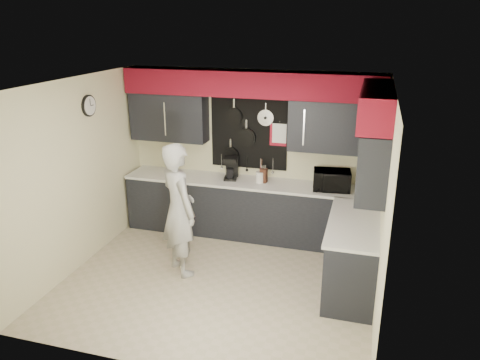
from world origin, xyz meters
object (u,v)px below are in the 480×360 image
(coffee_maker, at_px, (231,167))
(person, at_px, (179,210))
(utensil_crock, at_px, (260,177))
(microwave, at_px, (332,180))
(knife_block, at_px, (264,176))

(coffee_maker, bearing_deg, person, -112.89)
(utensil_crock, bearing_deg, coffee_maker, 174.67)
(person, bearing_deg, utensil_crock, -79.20)
(microwave, relative_size, knife_block, 2.44)
(coffee_maker, xyz_separation_m, person, (-0.30, -1.39, -0.19))
(knife_block, distance_m, person, 1.60)
(coffee_maker, bearing_deg, knife_block, -13.66)
(utensil_crock, xyz_separation_m, person, (-0.78, -1.34, -0.09))
(knife_block, relative_size, coffee_maker, 0.62)
(person, bearing_deg, microwave, -103.83)
(utensil_crock, distance_m, coffee_maker, 0.49)
(microwave, relative_size, coffee_maker, 1.50)
(microwave, xyz_separation_m, knife_block, (-1.04, 0.04, -0.04))
(knife_block, relative_size, person, 0.12)
(microwave, distance_m, utensil_crock, 1.09)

